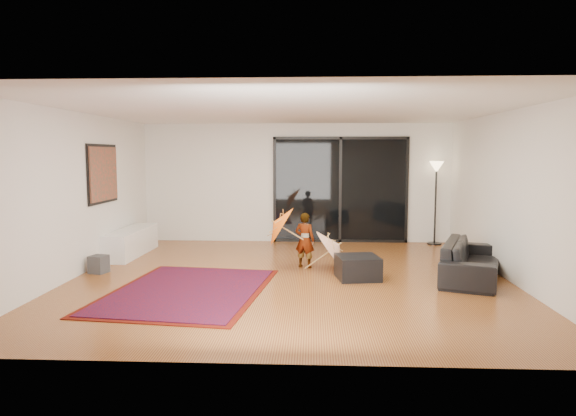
# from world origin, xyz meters

# --- Properties ---
(floor) EXTENTS (7.00, 7.00, 0.00)m
(floor) POSITION_xyz_m (0.00, 0.00, 0.00)
(floor) COLOR #955C29
(floor) RESTS_ON ground
(ceiling) EXTENTS (7.00, 7.00, 0.00)m
(ceiling) POSITION_xyz_m (0.00, 0.00, 2.70)
(ceiling) COLOR white
(ceiling) RESTS_ON wall_back
(wall_back) EXTENTS (7.00, 0.00, 7.00)m
(wall_back) POSITION_xyz_m (0.00, 3.50, 1.35)
(wall_back) COLOR silver
(wall_back) RESTS_ON floor
(wall_front) EXTENTS (7.00, 0.00, 7.00)m
(wall_front) POSITION_xyz_m (0.00, -3.50, 1.35)
(wall_front) COLOR silver
(wall_front) RESTS_ON floor
(wall_left) EXTENTS (0.00, 7.00, 7.00)m
(wall_left) POSITION_xyz_m (-3.50, 0.00, 1.35)
(wall_left) COLOR silver
(wall_left) RESTS_ON floor
(wall_right) EXTENTS (0.00, 7.00, 7.00)m
(wall_right) POSITION_xyz_m (3.50, 0.00, 1.35)
(wall_right) COLOR silver
(wall_right) RESTS_ON floor
(sliding_door) EXTENTS (3.06, 0.07, 2.40)m
(sliding_door) POSITION_xyz_m (1.00, 3.47, 1.20)
(sliding_door) COLOR black
(sliding_door) RESTS_ON wall_back
(painting) EXTENTS (0.04, 1.28, 1.08)m
(painting) POSITION_xyz_m (-3.46, 1.00, 1.65)
(painting) COLOR black
(painting) RESTS_ON wall_left
(media_console) EXTENTS (0.51, 1.88, 0.52)m
(media_console) POSITION_xyz_m (-3.25, 1.74, 0.26)
(media_console) COLOR white
(media_console) RESTS_ON floor
(speaker) EXTENTS (0.32, 0.32, 0.30)m
(speaker) POSITION_xyz_m (-3.25, 0.15, 0.15)
(speaker) COLOR #424244
(speaker) RESTS_ON floor
(persian_rug) EXTENTS (2.48, 3.23, 0.02)m
(persian_rug) POSITION_xyz_m (-1.46, -0.93, 0.01)
(persian_rug) COLOR #4F0E06
(persian_rug) RESTS_ON floor
(sofa) EXTENTS (1.49, 2.23, 0.61)m
(sofa) POSITION_xyz_m (2.95, 0.07, 0.30)
(sofa) COLOR black
(sofa) RESTS_ON floor
(ottoman) EXTENTS (0.75, 0.75, 0.37)m
(ottoman) POSITION_xyz_m (1.11, -0.04, 0.19)
(ottoman) COLOR black
(ottoman) RESTS_ON floor
(floor_lamp) EXTENTS (0.32, 0.32, 1.85)m
(floor_lamp) POSITION_xyz_m (3.10, 3.25, 1.46)
(floor_lamp) COLOR black
(floor_lamp) RESTS_ON floor
(child) EXTENTS (0.42, 0.34, 0.98)m
(child) POSITION_xyz_m (0.24, 0.76, 0.49)
(child) COLOR #999999
(child) RESTS_ON floor
(parasol_orange) EXTENTS (0.55, 0.78, 0.85)m
(parasol_orange) POSITION_xyz_m (-0.31, 0.71, 0.73)
(parasol_orange) COLOR #FF640D
(parasol_orange) RESTS_ON child
(parasol_white) EXTENTS (0.64, 0.82, 0.93)m
(parasol_white) POSITION_xyz_m (0.84, 0.61, 0.50)
(parasol_white) COLOR white
(parasol_white) RESTS_ON floor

